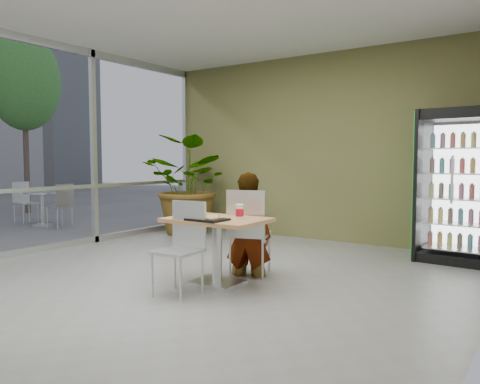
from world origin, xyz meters
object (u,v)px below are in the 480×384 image
at_px(dining_table, 217,237).
at_px(chair_far, 248,226).
at_px(cafeteria_tray, 207,219).
at_px(soda_cup, 240,212).
at_px(potted_plant, 191,185).
at_px(beverage_fridge, 457,186).
at_px(seated_woman, 248,236).
at_px(chair_near, 183,240).

distance_m(dining_table, chair_far, 0.51).
bearing_deg(cafeteria_tray, chair_far, 86.98).
height_order(soda_cup, potted_plant, potted_plant).
height_order(dining_table, beverage_fridge, beverage_fridge).
xyz_separation_m(cafeteria_tray, beverage_fridge, (1.93, 3.01, 0.27)).
height_order(seated_woman, cafeteria_tray, seated_woman).
bearing_deg(potted_plant, cafeteria_tray, -47.39).
xyz_separation_m(dining_table, potted_plant, (-2.56, 2.60, 0.38)).
bearing_deg(seated_woman, soda_cup, 94.35).
distance_m(dining_table, beverage_fridge, 3.45).
bearing_deg(dining_table, beverage_fridge, 54.69).
bearing_deg(seated_woman, beverage_fridge, -149.67).
relative_size(chair_near, beverage_fridge, 0.46).
height_order(cafeteria_tray, potted_plant, potted_plant).
relative_size(chair_far, potted_plant, 0.57).
bearing_deg(potted_plant, chair_near, -51.16).
relative_size(chair_far, seated_woman, 0.67).
relative_size(dining_table, chair_near, 1.14).
bearing_deg(beverage_fridge, potted_plant, -173.89).
height_order(chair_near, cafeteria_tray, chair_near).
bearing_deg(cafeteria_tray, beverage_fridge, 57.35).
xyz_separation_m(chair_far, chair_near, (-0.19, -0.94, -0.05)).
relative_size(seated_woman, potted_plant, 0.85).
height_order(soda_cup, beverage_fridge, beverage_fridge).
bearing_deg(beverage_fridge, dining_table, -121.50).
height_order(chair_near, seated_woman, seated_woman).
relative_size(soda_cup, cafeteria_tray, 0.40).
bearing_deg(seated_woman, chair_near, 62.38).
bearing_deg(dining_table, chair_near, -103.78).
bearing_deg(potted_plant, beverage_fridge, 2.30).
xyz_separation_m(seated_woman, soda_cup, (0.20, -0.48, 0.35)).
bearing_deg(dining_table, cafeteria_tray, -79.34).
height_order(dining_table, potted_plant, potted_plant).
xyz_separation_m(dining_table, soda_cup, (0.25, 0.08, 0.29)).
bearing_deg(potted_plant, dining_table, -45.47).
height_order(chair_far, chair_near, chair_far).
relative_size(dining_table, seated_woman, 0.71).
height_order(seated_woman, potted_plant, potted_plant).
xyz_separation_m(chair_near, beverage_fridge, (2.08, 3.23, 0.47)).
distance_m(chair_far, cafeteria_tray, 0.75).
distance_m(chair_near, beverage_fridge, 3.87).
height_order(dining_table, chair_far, chair_far).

